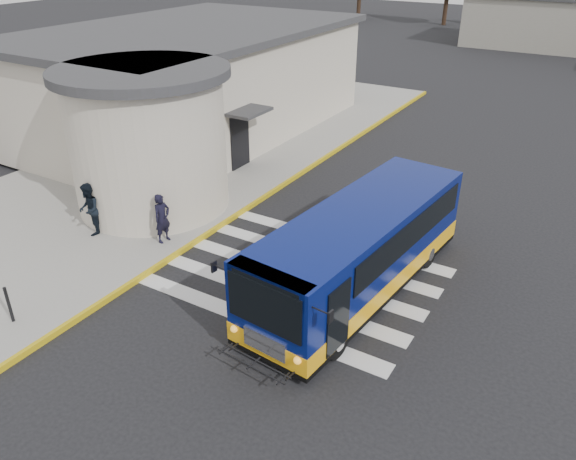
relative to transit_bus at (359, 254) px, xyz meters
The scene contains 9 objects.
ground 1.94m from the transit_bus, 156.45° to the left, with size 140.00×140.00×0.00m, color black.
sidewalk 11.45m from the transit_bus, 156.09° to the left, with size 10.00×34.00×0.15m, color gray.
curb_strip 7.24m from the transit_bus, 139.82° to the left, with size 0.12×34.00×0.16m, color gold.
station_building 14.45m from the transit_bus, 148.46° to the left, with size 12.70×18.70×4.80m.
crosswalk 2.26m from the transit_bus, behind, with size 8.00×5.35×0.01m.
transit_bus is the anchor object (origin of this frame).
pedestrian_a 6.31m from the transit_bus, behind, with size 0.58×0.38×1.59m, color black.
pedestrian_b 8.74m from the transit_bus, 169.31° to the right, with size 0.83×0.65×1.71m, color black.
bollard 8.92m from the transit_bus, 138.54° to the right, with size 0.08×0.08×1.00m, color black.
Camera 1 is at (6.50, -12.64, 8.76)m, focal length 35.00 mm.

